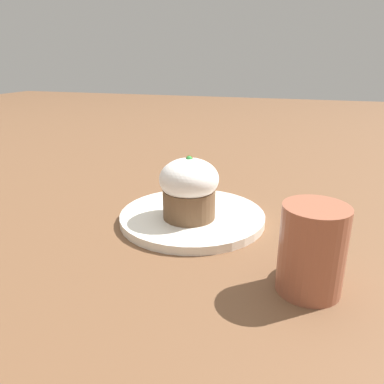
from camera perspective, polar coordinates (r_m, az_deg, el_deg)
name	(u,v)px	position (r m, az deg, el deg)	size (l,w,h in m)	color
ground_plane	(192,221)	(0.61, 0.05, -4.37)	(4.00, 4.00, 0.00)	brown
dessert_plate	(192,217)	(0.61, 0.05, -3.80)	(0.23, 0.23, 0.01)	white
carrot_cake	(192,188)	(0.58, 0.00, 0.57)	(0.09, 0.09, 0.10)	brown
spoon	(188,206)	(0.63, -0.66, -2.22)	(0.11, 0.04, 0.01)	silver
coffee_cup	(312,249)	(0.44, 17.81, -8.25)	(0.10, 0.07, 0.10)	#9E563D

